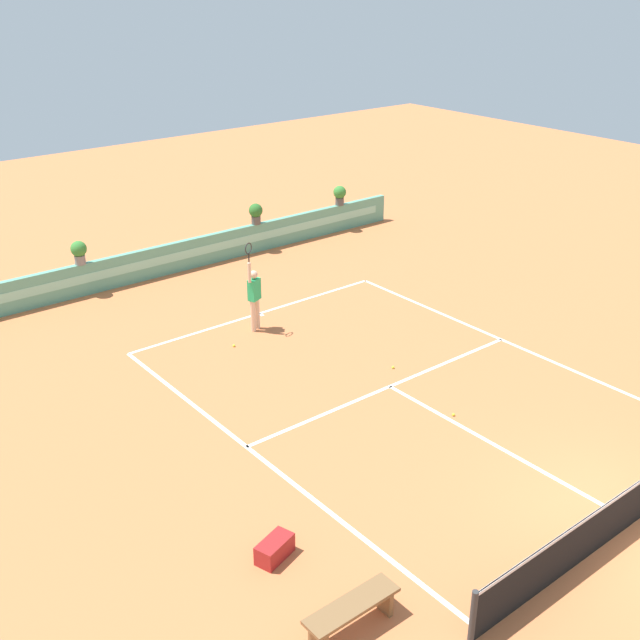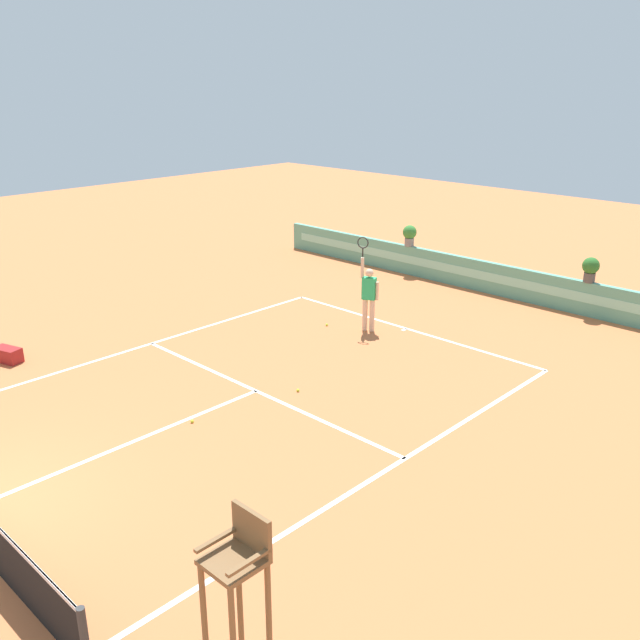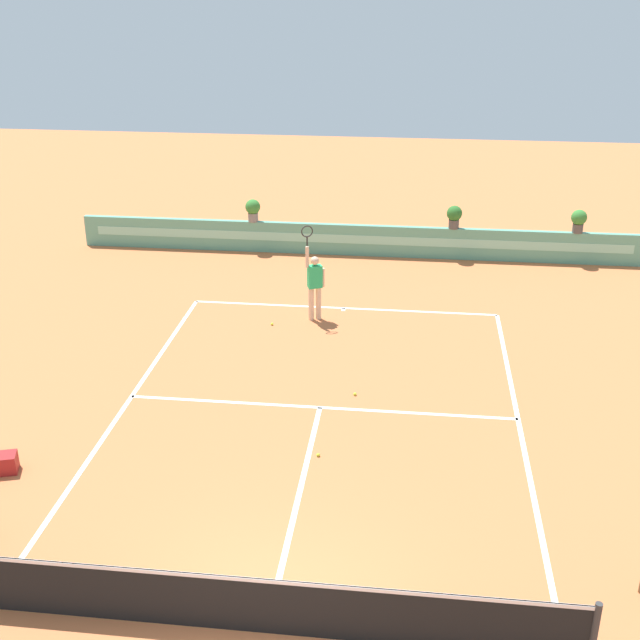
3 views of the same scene
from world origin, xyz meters
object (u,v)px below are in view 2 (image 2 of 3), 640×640
gear_bag (8,355)px  potted_plant_left (410,234)px  potted_plant_right (591,268)px  tennis_player (369,294)px  tennis_ball_mid_court (327,325)px  umpire_chair (239,580)px  tennis_ball_by_sideline (298,390)px  tennis_ball_near_baseline (192,421)px

gear_bag → potted_plant_left: bearing=80.2°
gear_bag → potted_plant_right: 15.71m
tennis_player → potted_plant_right: bearing=55.1°
tennis_ball_mid_court → potted_plant_left: (-1.61, 5.86, 1.38)m
umpire_chair → tennis_ball_mid_court: size_ratio=31.47×
umpire_chair → potted_plant_left: (-9.01, 15.13, 0.07)m
tennis_ball_mid_court → potted_plant_left: size_ratio=0.09×
tennis_player → potted_plant_left: size_ratio=3.57×
umpire_chair → tennis_ball_by_sideline: size_ratio=31.47×
tennis_ball_by_sideline → potted_plant_left: potted_plant_left is taller
umpire_chair → potted_plant_left: bearing=120.8°
tennis_ball_near_baseline → potted_plant_right: (2.84, 11.85, 1.38)m
potted_plant_left → potted_plant_right: bearing=0.0°
potted_plant_left → potted_plant_right: 6.38m
potted_plant_left → umpire_chair: bearing=-59.2°
umpire_chair → gear_bag: umpire_chair is taller
gear_bag → potted_plant_right: bearing=56.6°
potted_plant_left → potted_plant_right: (6.38, 0.00, 0.00)m
tennis_player → tennis_ball_mid_court: (-1.05, -0.52, -1.02)m
umpire_chair → gear_bag: size_ratio=3.06×
tennis_ball_mid_court → potted_plant_right: potted_plant_right is taller
tennis_player → potted_plant_right: (3.72, 5.33, 0.36)m
tennis_ball_by_sideline → potted_plant_left: bearing=113.3°
umpire_chair → potted_plant_right: (-2.63, 15.13, 0.07)m
umpire_chair → tennis_ball_by_sideline: umpire_chair is taller
tennis_ball_mid_court → potted_plant_left: bearing=105.3°
potted_plant_right → potted_plant_left: bearing=180.0°
umpire_chair → tennis_ball_mid_court: (-7.40, 9.27, -1.31)m
potted_plant_left → potted_plant_right: size_ratio=1.00×
gear_bag → tennis_ball_mid_court: size_ratio=10.29×
tennis_ball_by_sideline → potted_plant_left: 10.30m
potted_plant_left → tennis_ball_by_sideline: bearing=-66.7°
tennis_ball_by_sideline → potted_plant_right: size_ratio=0.09×
tennis_ball_near_baseline → tennis_ball_by_sideline: 2.53m
gear_bag → tennis_player: tennis_player is taller
umpire_chair → tennis_player: tennis_player is taller
gear_bag → tennis_ball_by_sideline: gear_bag is taller
umpire_chair → potted_plant_left: umpire_chair is taller
potted_plant_right → tennis_ball_mid_court: bearing=-129.2°
potted_plant_left → tennis_ball_mid_court: bearing=-74.7°
tennis_player → tennis_ball_mid_court: tennis_player is taller
umpire_chair → tennis_ball_near_baseline: size_ratio=31.47×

